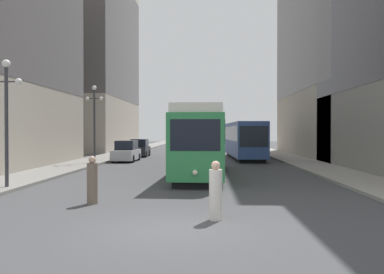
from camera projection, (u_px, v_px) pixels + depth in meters
The scene contains 13 objects.
ground_plane at pixel (172, 230), 10.66m from camera, with size 200.00×200.00×0.00m, color #424244.
sidewalk_left at pixel (128, 152), 50.93m from camera, with size 3.14×120.00×0.15m, color gray.
sidewalk_right at pixel (270, 152), 50.33m from camera, with size 3.14×120.00×0.15m, color gray.
streetcar at pixel (203, 140), 23.78m from camera, with size 3.21×12.48×3.89m.
transit_bus at pixel (244, 138), 38.70m from camera, with size 3.02×12.87×3.45m.
parked_car_left_near at pixel (126, 152), 35.23m from camera, with size 1.95×4.48×1.82m.
parked_car_left_mid at pixel (140, 148), 42.22m from camera, with size 1.96×4.56×1.82m.
pedestrian_crossing_near at pixel (216, 192), 11.82m from camera, with size 0.39×0.39×1.73m.
pedestrian_crossing_far at pixel (92, 182), 14.47m from camera, with size 0.38×0.38×1.72m.
lamp_post_left_near at pixel (6, 103), 17.85m from camera, with size 1.41×0.36×5.63m.
lamp_post_left_far at pixel (94, 113), 31.96m from camera, with size 1.41×0.36×6.10m.
building_left_midblock at pixel (88, 47), 57.22m from camera, with size 11.16×23.44×28.46m.
building_right_midblock at pixel (366, 21), 41.96m from camera, with size 14.82×23.78×27.40m.
Camera 1 is at (0.90, -10.60, 2.59)m, focal length 37.78 mm.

